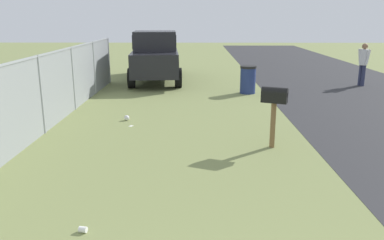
{
  "coord_description": "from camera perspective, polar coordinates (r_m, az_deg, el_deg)",
  "views": [
    {
      "loc": [
        -1.08,
        0.64,
        2.69
      ],
      "look_at": [
        5.97,
        0.71,
        0.82
      ],
      "focal_mm": 36.79,
      "sensor_mm": 36.0,
      "label": 1
    }
  ],
  "objects": [
    {
      "name": "litter_bag_midfield_b",
      "position": [
        10.56,
        -9.45,
        0.31
      ],
      "size": [
        0.14,
        0.14,
        0.14
      ],
      "primitive_type": "sphere",
      "color": "silver",
      "rests_on": "ground"
    },
    {
      "name": "litter_wrapper_near_hydrant",
      "position": [
        10.01,
        -8.84,
        -0.85
      ],
      "size": [
        0.14,
        0.13,
        0.01
      ],
      "primitive_type": "cube",
      "rotation": [
        0.0,
        0.0,
        5.86
      ],
      "color": "silver",
      "rests_on": "ground"
    },
    {
      "name": "pickup_truck",
      "position": [
        16.72,
        -5.3,
        9.38
      ],
      "size": [
        5.5,
        2.36,
        2.09
      ],
      "rotation": [
        0.0,
        0.0,
        3.21
      ],
      "color": "black",
      "rests_on": "ground"
    },
    {
      "name": "pedestrian",
      "position": [
        16.9,
        23.58,
        7.78
      ],
      "size": [
        0.45,
        0.35,
        1.66
      ],
      "rotation": [
        0.0,
        0.0,
        2.03
      ],
      "color": "#2D3351",
      "rests_on": "ground"
    },
    {
      "name": "litter_cup_by_mailbox",
      "position": [
        5.41,
        -15.52,
        -15.05
      ],
      "size": [
        0.1,
        0.11,
        0.08
      ],
      "primitive_type": "cylinder",
      "rotation": [
        0.0,
        1.57,
        1.38
      ],
      "color": "white",
      "rests_on": "ground"
    },
    {
      "name": "mailbox",
      "position": [
        8.24,
        11.84,
        2.94
      ],
      "size": [
        0.38,
        0.56,
        1.28
      ],
      "rotation": [
        0.0,
        0.0,
        -0.39
      ],
      "color": "brown",
      "rests_on": "ground"
    },
    {
      "name": "trash_bin",
      "position": [
        14.18,
        8.1,
        5.83
      ],
      "size": [
        0.57,
        0.57,
        0.98
      ],
      "color": "navy",
      "rests_on": "ground"
    },
    {
      "name": "fence_section",
      "position": [
        9.72,
        -21.08,
        3.8
      ],
      "size": [
        14.66,
        0.07,
        1.83
      ],
      "color": "#9EA3A8",
      "rests_on": "ground"
    }
  ]
}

